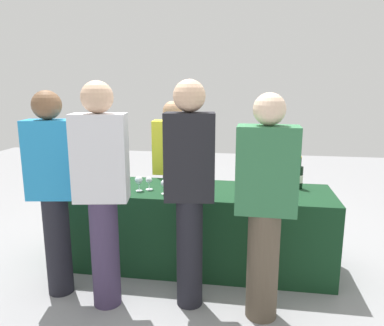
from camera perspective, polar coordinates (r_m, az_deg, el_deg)
The scene contains 18 objects.
ground_plane at distance 3.74m, azimuth 0.00°, elevation -15.35°, with size 12.00×12.00×0.00m, color gray.
tasting_table at distance 3.58m, azimuth 0.00°, elevation -9.93°, with size 2.59×0.72×0.76m, color #14381E.
wine_bottle_0 at distance 3.55m, azimuth -0.08°, elevation -1.83°, with size 0.08×0.08×0.29m.
wine_bottle_1 at distance 3.54m, azimuth 1.57°, elevation -1.67°, with size 0.08×0.08×0.32m.
wine_bottle_2 at distance 3.49m, azimuth 11.72°, elevation -2.33°, with size 0.08×0.08×0.30m.
wine_bottle_3 at distance 3.50m, azimuth 14.35°, elevation -2.36°, with size 0.08×0.08×0.31m.
wine_bottle_4 at distance 3.59m, azimuth 16.31°, elevation -2.12°, with size 0.07×0.07×0.31m.
wine_glass_0 at distance 3.54m, azimuth -15.02°, elevation -2.26°, with size 0.07×0.07×0.15m.
wine_glass_1 at distance 3.40m, azimuth -8.29°, elevation -2.71°, with size 0.07×0.07×0.14m.
wine_glass_2 at distance 3.44m, azimuth -6.71°, elevation -2.74°, with size 0.07×0.07×0.12m.
wine_glass_3 at distance 3.29m, azimuth -4.32°, elevation -3.26°, with size 0.07×0.07×0.13m.
wine_glass_4 at distance 3.31m, azimuth 0.13°, elevation -3.07°, with size 0.07×0.07×0.14m.
server_pouring at distance 4.04m, azimuth -2.94°, elevation -0.69°, with size 0.44×0.26×1.56m.
guest_0 at distance 3.14m, azimuth -20.76°, elevation -3.43°, with size 0.41×0.27×1.68m.
guest_1 at distance 2.85m, azimuth -13.83°, elevation -3.78°, with size 0.43×0.29×1.75m.
guest_2 at distance 2.76m, azimuth -0.40°, elevation -3.57°, with size 0.39×0.25×1.76m.
guest_3 at distance 2.68m, azimuth 11.34°, elevation -6.02°, with size 0.43×0.25×1.67m.
menu_board at distance 4.30m, azimuth 11.55°, elevation -5.51°, with size 0.52×0.03×0.89m, color white.
Camera 1 is at (0.51, -3.28, 1.72)m, focal length 34.31 mm.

